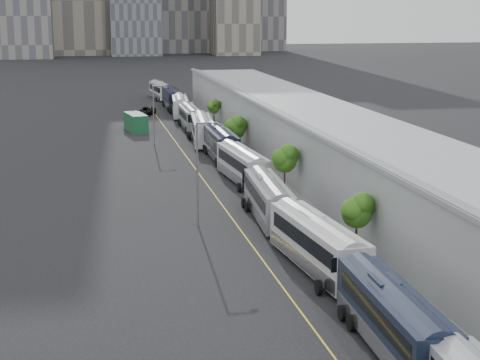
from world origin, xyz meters
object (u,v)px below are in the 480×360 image
object	(u,v)px
bus_2	(317,249)
bus_5	(220,146)
bus_6	(202,132)
street_lamp_near	(199,167)
bus_4	(243,168)
street_lamp_far	(155,110)
suv	(146,111)
bus_10	(160,92)
bus_3	(269,203)
bus_7	(190,119)
bus_8	(180,108)
bus_1	(393,325)
shipping_container	(136,122)
bus_9	(173,100)

from	to	relation	value
bus_2	bus_5	xyz separation A→B (m)	(0.72, 44.69, -0.01)
bus_6	street_lamp_near	size ratio (longest dim) A/B	1.48
bus_4	street_lamp_far	distance (m)	27.66
street_lamp_near	street_lamp_far	distance (m)	43.30
street_lamp_near	suv	xyz separation A→B (m)	(1.42, 74.96, -4.51)
bus_10	suv	size ratio (longest dim) A/B	2.39
bus_3	suv	distance (m)	74.47
bus_4	bus_5	distance (m)	14.22
street_lamp_far	bus_5	bearing A→B (deg)	-60.54
bus_10	bus_5	bearing A→B (deg)	-94.69
bus_10	bus_7	bearing A→B (deg)	-94.66
bus_2	bus_10	xyz separation A→B (m)	(0.02, 113.66, -0.14)
bus_8	street_lamp_near	distance (m)	72.38
bus_8	bus_10	xyz separation A→B (m)	(-0.63, 27.97, -0.05)
bus_2	bus_5	world-z (taller)	bus_2
bus_2	bus_6	xyz separation A→B (m)	(0.19, 56.46, -0.01)
street_lamp_far	bus_1	bearing A→B (deg)	-84.93
bus_3	suv	world-z (taller)	bus_3
bus_3	shipping_container	bearing A→B (deg)	101.53
bus_4	bus_5	world-z (taller)	bus_5
bus_5	bus_9	xyz separation A→B (m)	(0.02, 52.75, -0.00)
suv	bus_1	bearing A→B (deg)	-62.67
bus_3	street_lamp_near	world-z (taller)	street_lamp_near
bus_9	street_lamp_near	size ratio (longest dim) A/B	1.45
bus_4	street_lamp_far	size ratio (longest dim) A/B	1.58
bus_1	bus_8	bearing A→B (deg)	91.37
bus_4	street_lamp_near	size ratio (longest dim) A/B	1.42
bus_1	bus_8	xyz separation A→B (m)	(0.60, 99.96, -0.03)
bus_7	street_lamp_near	distance (m)	57.99
bus_1	bus_7	bearing A→B (deg)	91.44
bus_5	bus_7	xyz separation A→B (m)	(-0.25, 26.52, -0.14)
bus_5	bus_10	bearing A→B (deg)	91.02
bus_7	bus_1	bearing A→B (deg)	-89.73
bus_3	street_lamp_far	distance (m)	43.19
bus_3	bus_9	xyz separation A→B (m)	(0.94, 83.03, 0.05)
bus_2	bus_6	size ratio (longest dim) A/B	1.01
bus_5	shipping_container	world-z (taller)	bus_5
bus_9	bus_10	world-z (taller)	bus_9
bus_3	bus_1	bearing A→B (deg)	-86.02
bus_8	shipping_container	xyz separation A→B (m)	(-8.73, -15.75, -0.19)
bus_8	bus_9	size ratio (longest dim) A/B	0.97
bus_2	bus_9	bearing A→B (deg)	84.52
bus_3	bus_2	bearing A→B (deg)	-85.73
bus_8	bus_9	distance (m)	11.74
bus_1	street_lamp_far	bearing A→B (deg)	96.78
bus_5	bus_9	world-z (taller)	bus_5
bus_2	suv	size ratio (longest dim) A/B	2.61
bus_2	bus_4	xyz separation A→B (m)	(0.67, 30.47, -0.07)
bus_2	bus_10	bearing A→B (deg)	84.94
street_lamp_far	bus_3	bearing A→B (deg)	-81.90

